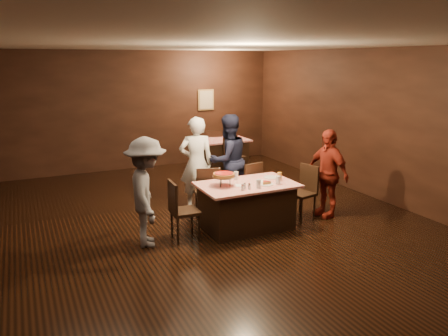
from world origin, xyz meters
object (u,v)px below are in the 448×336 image
at_px(chair_far_right, 247,186).
at_px(pizza_stand, 224,175).
at_px(main_table, 247,206).
at_px(back_table, 223,154).
at_px(chair_back_near, 235,156).
at_px(diner_white_jacket, 196,163).
at_px(chair_end_right, 301,192).
at_px(glass_amber, 280,176).
at_px(plate_empty, 271,177).
at_px(chair_far_left, 207,192).
at_px(glass_front_left, 259,184).
at_px(diner_navy_hoodie, 228,160).
at_px(diner_grey_knit, 147,192).
at_px(chair_back_far, 213,147).
at_px(chair_end_left, 185,210).
at_px(diner_red_shirt, 327,173).
at_px(glass_back, 236,176).
at_px(glass_front_right, 278,180).

distance_m(chair_far_right, pizza_stand, 1.16).
relative_size(main_table, back_table, 1.23).
distance_m(chair_back_near, diner_white_jacket, 2.65).
bearing_deg(chair_end_right, glass_amber, -96.92).
bearing_deg(plate_empty, chair_far_left, 147.72).
bearing_deg(back_table, glass_front_left, -107.56).
xyz_separation_m(back_table, diner_navy_hoodie, (-1.12, -2.65, 0.50)).
xyz_separation_m(diner_grey_knit, plate_empty, (2.24, 0.12, -0.06)).
xyz_separation_m(chair_far_left, chair_back_far, (1.78, 3.76, 0.00)).
height_order(chair_end_left, plate_empty, chair_end_left).
distance_m(chair_back_near, pizza_stand, 3.66).
height_order(chair_end_right, glass_amber, chair_end_right).
bearing_deg(chair_back_far, chair_far_left, 79.02).
height_order(chair_end_right, diner_red_shirt, diner_red_shirt).
bearing_deg(chair_back_near, plate_empty, -114.08).
relative_size(chair_back_far, diner_grey_knit, 0.57).
distance_m(chair_far_right, diner_grey_knit, 2.24).
height_order(main_table, chair_end_left, chair_end_left).
bearing_deg(plate_empty, diner_red_shirt, -13.50).
distance_m(chair_end_right, diner_navy_hoodie, 1.57).
xyz_separation_m(back_table, chair_end_left, (-2.48, -3.91, 0.09)).
bearing_deg(glass_front_left, chair_back_far, 74.52).
bearing_deg(glass_amber, diner_red_shirt, -2.67).
bearing_deg(diner_grey_knit, chair_far_right, -58.27).
bearing_deg(main_table, plate_empty, 15.26).
xyz_separation_m(chair_far_right, chair_back_far, (0.98, 3.76, 0.00)).
height_order(chair_far_right, pizza_stand, pizza_stand).
relative_size(diner_white_jacket, diner_grey_knit, 1.05).
bearing_deg(chair_end_left, diner_navy_hoodie, -44.67).
bearing_deg(main_table, pizza_stand, 172.87).
distance_m(chair_far_left, plate_empty, 1.16).
bearing_deg(main_table, chair_end_left, 180.00).
xyz_separation_m(main_table, chair_end_left, (-1.10, 0.00, 0.09)).
distance_m(plate_empty, glass_front_left, 0.68).
bearing_deg(glass_front_left, pizza_stand, 142.13).
bearing_deg(chair_far_right, diner_red_shirt, 131.53).
xyz_separation_m(diner_red_shirt, glass_back, (-1.62, 0.40, 0.04)).
height_order(main_table, diner_navy_hoodie, diner_navy_hoodie).
bearing_deg(glass_front_left, chair_far_left, 113.20).
distance_m(chair_end_left, glass_front_left, 1.24).
bearing_deg(diner_grey_knit, plate_empty, -74.23).
bearing_deg(glass_front_right, back_table, 77.37).
height_order(back_table, glass_front_left, glass_front_left).
bearing_deg(chair_end_left, diner_grey_knit, 89.62).
xyz_separation_m(chair_far_left, chair_back_near, (1.78, 2.46, 0.00)).
distance_m(diner_navy_hoodie, glass_amber, 1.35).
bearing_deg(chair_far_left, chair_far_right, -165.55).
relative_size(back_table, diner_white_jacket, 0.74).
distance_m(main_table, chair_back_near, 3.50).
bearing_deg(chair_far_left, chair_end_right, 167.89).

